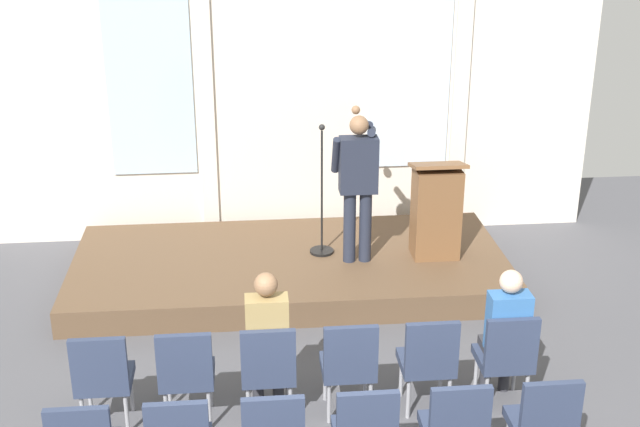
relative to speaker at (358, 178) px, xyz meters
The scene contains 15 objects.
rear_partition 1.89m from the speaker, 114.58° to the left, with size 8.02×0.14×3.91m.
stage_platform 1.39m from the speaker, 168.18° to the left, with size 4.99×2.31×0.30m, color brown.
speaker is the anchor object (origin of this frame).
mic_stand 0.80m from the speaker, 147.31° to the left, with size 0.28×0.28×1.55m.
lectern 1.02m from the speaker, ahead, with size 0.60×0.48×1.16m.
chair_r0_c0 3.65m from the speaker, 134.20° to the right, with size 0.46×0.44×0.94m.
chair_r0_c1 3.22m from the speaker, 125.09° to the right, with size 0.46×0.44×0.94m.
chair_r0_c2 2.89m from the speaker, 113.38° to the right, with size 0.46×0.44×0.94m.
audience_r0_c2 2.77m from the speaker, 114.03° to the right, with size 0.36×0.39×1.39m.
chair_r0_c3 2.70m from the speaker, 99.21° to the right, with size 0.46×0.44×0.94m.
chair_r0_c4 2.69m from the speaker, 83.83° to the right, with size 0.46×0.44×0.94m.
chair_r0_c5 2.84m from the speaker, 69.28° to the right, with size 0.46×0.44×0.94m.
audience_r0_c5 2.72m from the speaker, 68.66° to the right, with size 0.36×0.39×1.32m.
chair_r1_c4 3.62m from the speaker, 85.51° to the right, with size 0.46×0.44×0.94m.
chair_r1_c5 3.73m from the speaker, 74.64° to the right, with size 0.46×0.44×0.94m.
Camera 1 is at (-0.49, -4.67, 4.41)m, focal length 47.60 mm.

